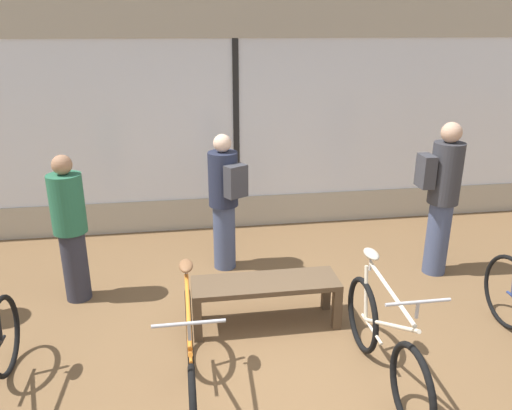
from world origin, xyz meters
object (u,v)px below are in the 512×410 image
object	(u,v)px
display_bench	(265,289)
customer_mid_floor	(70,227)
bicycle_left	(191,361)
customer_by_window	(442,195)
customer_near_rack	(225,199)
bicycle_right	(384,343)

from	to	relation	value
display_bench	customer_mid_floor	distance (m)	2.09
bicycle_left	customer_by_window	bearing A→B (deg)	31.36
customer_by_window	customer_near_rack	bearing A→B (deg)	168.27
customer_near_rack	customer_by_window	size ratio (longest dim) A/B	0.91
bicycle_left	display_bench	world-z (taller)	bicycle_left
display_bench	customer_near_rack	bearing A→B (deg)	101.71
bicycle_right	bicycle_left	bearing A→B (deg)	179.95
display_bench	customer_mid_floor	bearing A→B (deg)	157.39
customer_by_window	customer_mid_floor	xyz separation A→B (m)	(-4.02, 0.02, -0.14)
customer_by_window	customer_mid_floor	distance (m)	4.02
bicycle_left	customer_by_window	world-z (taller)	customer_by_window
bicycle_right	customer_near_rack	bearing A→B (deg)	114.96
bicycle_left	customer_mid_floor	distance (m)	2.15
bicycle_right	customer_near_rack	distance (m)	2.53
customer_by_window	display_bench	bearing A→B (deg)	-160.20
bicycle_left	customer_near_rack	xyz separation A→B (m)	(0.48, 2.25, 0.50)
bicycle_left	bicycle_right	distance (m)	1.52
bicycle_right	customer_mid_floor	distance (m)	3.23
customer_by_window	customer_mid_floor	bearing A→B (deg)	179.77
customer_near_rack	bicycle_right	bearing A→B (deg)	-65.04
display_bench	customer_by_window	bearing A→B (deg)	19.80
display_bench	customer_near_rack	distance (m)	1.38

